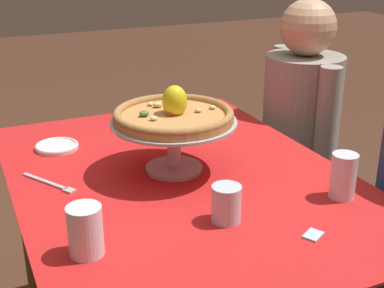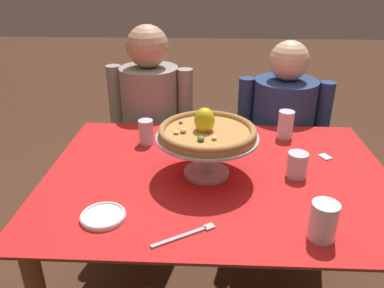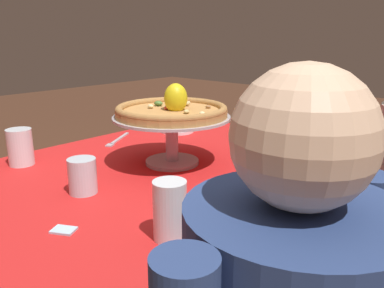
# 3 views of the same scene
# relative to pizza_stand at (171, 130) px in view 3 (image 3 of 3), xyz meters

# --- Properties ---
(dining_table) EXTENTS (1.30, 0.95, 0.77)m
(dining_table) POSITION_rel_pizza_stand_xyz_m (0.04, 0.00, -0.22)
(dining_table) COLOR brown
(dining_table) RESTS_ON ground
(pizza_stand) EXTENTS (0.37, 0.37, 0.16)m
(pizza_stand) POSITION_rel_pizza_stand_xyz_m (0.00, 0.00, 0.00)
(pizza_stand) COLOR #B7B7C1
(pizza_stand) RESTS_ON dining_table
(pizza) EXTENTS (0.35, 0.35, 0.10)m
(pizza) POSITION_rel_pizza_stand_xyz_m (-0.00, 0.00, 0.07)
(pizza) COLOR #BC8447
(pizza) RESTS_ON pizza_stand
(water_glass_front_right) EXTENTS (0.08, 0.08, 0.12)m
(water_glass_front_right) POSITION_rel_pizza_stand_xyz_m (0.34, -0.35, -0.06)
(water_glass_front_right) COLOR white
(water_glass_front_right) RESTS_ON dining_table
(water_glass_back_left) EXTENTS (0.06, 0.06, 0.11)m
(water_glass_back_left) POSITION_rel_pizza_stand_xyz_m (-0.27, 0.26, -0.06)
(water_glass_back_left) COLOR silver
(water_glass_back_left) RESTS_ON dining_table
(water_glass_back_right) EXTENTS (0.07, 0.07, 0.13)m
(water_glass_back_right) POSITION_rel_pizza_stand_xyz_m (0.35, 0.35, -0.06)
(water_glass_back_right) COLOR white
(water_glass_back_right) RESTS_ON dining_table
(water_glass_side_right) EXTENTS (0.08, 0.08, 0.09)m
(water_glass_side_right) POSITION_rel_pizza_stand_xyz_m (0.34, 0.01, -0.07)
(water_glass_side_right) COLOR silver
(water_glass_side_right) RESTS_ON dining_table
(side_plate) EXTENTS (0.14, 0.14, 0.02)m
(side_plate) POSITION_rel_pizza_stand_xyz_m (-0.32, -0.29, -0.10)
(side_plate) COLOR white
(side_plate) RESTS_ON dining_table
(dinner_fork) EXTENTS (0.19, 0.12, 0.01)m
(dinner_fork) POSITION_rel_pizza_stand_xyz_m (-0.05, -0.36, -0.11)
(dinner_fork) COLOR #B7B7C1
(dinner_fork) RESTS_ON dining_table
(sugar_packet) EXTENTS (0.06, 0.06, 0.00)m
(sugar_packet) POSITION_rel_pizza_stand_xyz_m (0.49, 0.16, -0.11)
(sugar_packet) COLOR silver
(sugar_packet) RESTS_ON dining_table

